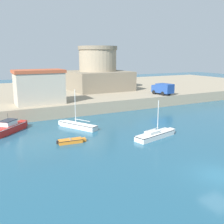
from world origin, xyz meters
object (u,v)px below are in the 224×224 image
sailboat_white_0 (155,135)px  motorboat_red_3 (8,128)px  dinghy_orange_5 (71,141)px  fortress (98,74)px  harbor_shed_near_wharf (39,87)px  sailboat_white_1 (78,125)px  truck_on_quay (163,89)px

sailboat_white_0 → motorboat_red_3: (-15.42, 10.87, 0.20)m
dinghy_orange_5 → fortress: size_ratio=0.27×
dinghy_orange_5 → harbor_shed_near_wharf: harbor_shed_near_wharf is taller
motorboat_red_3 → sailboat_white_1: bearing=-15.2°
sailboat_white_1 → fortress: bearing=58.6°
sailboat_white_0 → dinghy_orange_5: size_ratio=1.92×
motorboat_red_3 → sailboat_white_0: bearing=-35.2°
sailboat_white_1 → fortress: fortress is taller
harbor_shed_near_wharf → truck_on_quay: harbor_shed_near_wharf is taller
sailboat_white_1 → truck_on_quay: bearing=21.6°
dinghy_orange_5 → sailboat_white_0: bearing=-17.3°
dinghy_orange_5 → fortress: bearing=59.4°
motorboat_red_3 → truck_on_quay: 30.69m
sailboat_white_0 → dinghy_orange_5: sailboat_white_0 is taller
sailboat_white_1 → motorboat_red_3: 8.94m
motorboat_red_3 → dinghy_orange_5: size_ratio=1.62×
fortress → harbor_shed_near_wharf: 20.01m
dinghy_orange_5 → harbor_shed_near_wharf: size_ratio=0.43×
sailboat_white_0 → sailboat_white_1: (-6.80, 8.52, -0.02)m
sailboat_white_0 → motorboat_red_3: size_ratio=1.18×
sailboat_white_1 → harbor_shed_near_wharf: 11.05m
sailboat_white_1 → motorboat_red_3: sailboat_white_1 is taller
truck_on_quay → harbor_shed_near_wharf: bearing=176.8°
truck_on_quay → motorboat_red_3: bearing=-168.5°
sailboat_white_0 → truck_on_quay: 22.52m
motorboat_red_3 → fortress: (21.90, 19.41, 4.93)m
fortress → motorboat_red_3: bearing=-138.4°
dinghy_orange_5 → sailboat_white_1: bearing=62.5°
sailboat_white_0 → harbor_shed_near_wharf: 21.07m
motorboat_red_3 → dinghy_orange_5: 9.74m
motorboat_red_3 → harbor_shed_near_wharf: (5.90, 7.41, 4.20)m
sailboat_white_1 → motorboat_red_3: bearing=164.8°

